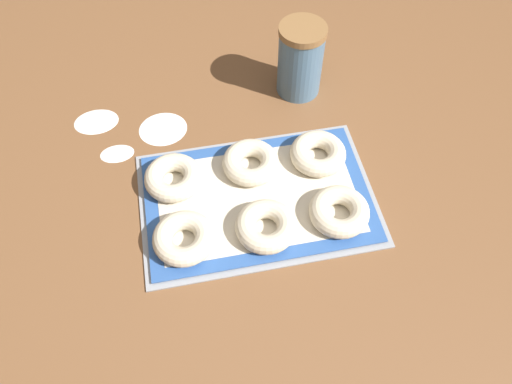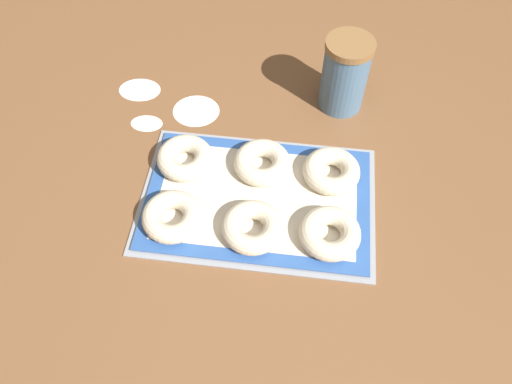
{
  "view_description": "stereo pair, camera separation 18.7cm",
  "coord_description": "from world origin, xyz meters",
  "px_view_note": "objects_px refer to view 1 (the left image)",
  "views": [
    {
      "loc": [
        -0.12,
        -0.6,
        0.89
      ],
      "look_at": [
        -0.0,
        -0.02,
        0.03
      ],
      "focal_mm": 35.0,
      "sensor_mm": 36.0,
      "label": 1
    },
    {
      "loc": [
        0.07,
        -0.6,
        0.89
      ],
      "look_at": [
        -0.0,
        -0.02,
        0.03
      ],
      "focal_mm": 35.0,
      "sensor_mm": 36.0,
      "label": 2
    }
  ],
  "objects_px": {
    "bagel_front_right": "(339,212)",
    "bagel_back_center": "(252,162)",
    "bagel_back_left": "(173,178)",
    "baking_tray": "(256,199)",
    "flour_canister": "(300,60)",
    "bagel_front_left": "(184,238)",
    "bagel_front_center": "(265,227)",
    "bagel_back_right": "(318,154)"
  },
  "relations": [
    {
      "from": "bagel_front_left",
      "to": "bagel_front_right",
      "type": "distance_m",
      "value": 0.32
    },
    {
      "from": "baking_tray",
      "to": "flour_canister",
      "type": "distance_m",
      "value": 0.37
    },
    {
      "from": "bagel_front_center",
      "to": "bagel_back_right",
      "type": "height_order",
      "value": "same"
    },
    {
      "from": "bagel_back_center",
      "to": "flour_canister",
      "type": "xyz_separation_m",
      "value": [
        0.16,
        0.23,
        0.06
      ]
    },
    {
      "from": "bagel_back_left",
      "to": "flour_canister",
      "type": "height_order",
      "value": "flour_canister"
    },
    {
      "from": "flour_canister",
      "to": "bagel_front_left",
      "type": "bearing_deg",
      "value": -130.0
    },
    {
      "from": "bagel_front_left",
      "to": "bagel_back_right",
      "type": "bearing_deg",
      "value": 26.24
    },
    {
      "from": "baking_tray",
      "to": "bagel_front_right",
      "type": "xyz_separation_m",
      "value": [
        0.16,
        -0.08,
        0.03
      ]
    },
    {
      "from": "bagel_front_right",
      "to": "bagel_front_left",
      "type": "bearing_deg",
      "value": -179.89
    },
    {
      "from": "baking_tray",
      "to": "flour_canister",
      "type": "relative_size",
      "value": 2.7
    },
    {
      "from": "baking_tray",
      "to": "bagel_back_right",
      "type": "relative_size",
      "value": 4.02
    },
    {
      "from": "bagel_front_left",
      "to": "bagel_front_center",
      "type": "xyz_separation_m",
      "value": [
        0.16,
        -0.0,
        0.0
      ]
    },
    {
      "from": "bagel_front_right",
      "to": "bagel_back_right",
      "type": "relative_size",
      "value": 1.0
    },
    {
      "from": "bagel_front_center",
      "to": "bagel_back_left",
      "type": "relative_size",
      "value": 1.0
    },
    {
      "from": "baking_tray",
      "to": "bagel_back_left",
      "type": "xyz_separation_m",
      "value": [
        -0.17,
        0.07,
        0.03
      ]
    },
    {
      "from": "bagel_back_left",
      "to": "baking_tray",
      "type": "bearing_deg",
      "value": -22.93
    },
    {
      "from": "bagel_front_left",
      "to": "bagel_back_center",
      "type": "bearing_deg",
      "value": 43.58
    },
    {
      "from": "bagel_front_left",
      "to": "bagel_back_right",
      "type": "distance_m",
      "value": 0.35
    },
    {
      "from": "bagel_back_center",
      "to": "bagel_back_right",
      "type": "xyz_separation_m",
      "value": [
        0.15,
        -0.0,
        0.0
      ]
    },
    {
      "from": "bagel_back_left",
      "to": "bagel_back_right",
      "type": "distance_m",
      "value": 0.32
    },
    {
      "from": "bagel_front_right",
      "to": "flour_canister",
      "type": "bearing_deg",
      "value": 88.28
    },
    {
      "from": "bagel_front_right",
      "to": "bagel_back_right",
      "type": "distance_m",
      "value": 0.16
    },
    {
      "from": "baking_tray",
      "to": "bagel_back_left",
      "type": "relative_size",
      "value": 4.02
    },
    {
      "from": "bagel_front_right",
      "to": "flour_canister",
      "type": "relative_size",
      "value": 0.67
    },
    {
      "from": "bagel_front_center",
      "to": "bagel_back_center",
      "type": "xyz_separation_m",
      "value": [
        0.01,
        0.16,
        0.0
      ]
    },
    {
      "from": "bagel_front_center",
      "to": "bagel_back_right",
      "type": "relative_size",
      "value": 1.0
    },
    {
      "from": "bagel_back_center",
      "to": "bagel_front_right",
      "type": "bearing_deg",
      "value": -46.52
    },
    {
      "from": "bagel_front_left",
      "to": "flour_canister",
      "type": "bearing_deg",
      "value": 50.0
    },
    {
      "from": "bagel_back_right",
      "to": "bagel_front_right",
      "type": "bearing_deg",
      "value": -88.95
    },
    {
      "from": "bagel_back_left",
      "to": "bagel_back_center",
      "type": "distance_m",
      "value": 0.17
    },
    {
      "from": "bagel_front_center",
      "to": "bagel_back_left",
      "type": "xyz_separation_m",
      "value": [
        -0.17,
        0.16,
        0.0
      ]
    },
    {
      "from": "bagel_back_center",
      "to": "flour_canister",
      "type": "height_order",
      "value": "flour_canister"
    },
    {
      "from": "bagel_front_left",
      "to": "baking_tray",
      "type": "bearing_deg",
      "value": 26.65
    },
    {
      "from": "bagel_front_right",
      "to": "bagel_back_center",
      "type": "height_order",
      "value": "same"
    },
    {
      "from": "bagel_front_right",
      "to": "bagel_back_center",
      "type": "xyz_separation_m",
      "value": [
        -0.15,
        0.16,
        0.0
      ]
    },
    {
      "from": "bagel_front_left",
      "to": "bagel_back_left",
      "type": "relative_size",
      "value": 1.0
    },
    {
      "from": "baking_tray",
      "to": "bagel_front_center",
      "type": "xyz_separation_m",
      "value": [
        0.0,
        -0.09,
        0.03
      ]
    },
    {
      "from": "bagel_front_right",
      "to": "baking_tray",
      "type": "bearing_deg",
      "value": 152.98
    },
    {
      "from": "bagel_front_left",
      "to": "flour_canister",
      "type": "distance_m",
      "value": 0.52
    },
    {
      "from": "bagel_back_center",
      "to": "bagel_back_left",
      "type": "bearing_deg",
      "value": -177.25
    },
    {
      "from": "baking_tray",
      "to": "flour_canister",
      "type": "xyz_separation_m",
      "value": [
        0.17,
        0.31,
        0.09
      ]
    },
    {
      "from": "bagel_back_left",
      "to": "bagel_back_center",
      "type": "bearing_deg",
      "value": 2.75
    }
  ]
}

